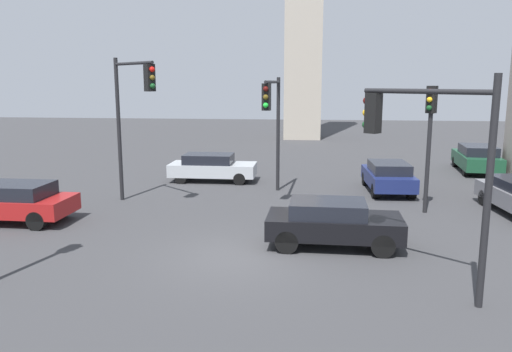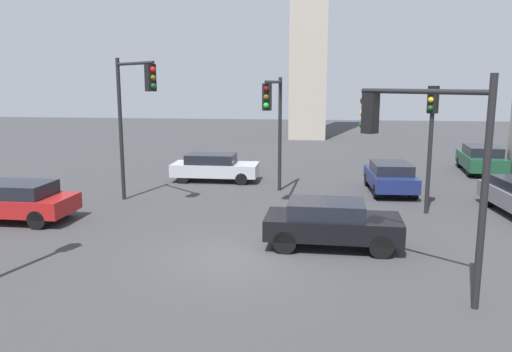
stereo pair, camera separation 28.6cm
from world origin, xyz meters
The scene contains 10 objects.
ground_plane centered at (0.00, 0.00, 0.00)m, with size 107.15×107.15×0.00m, color #38383A.
traffic_light_0 centered at (4.64, -1.77, 3.56)m, with size 2.60×2.15×5.12m.
traffic_light_1 centered at (6.38, 5.68, 3.36)m, with size 0.44×0.49×4.80m.
traffic_light_2 centered at (-5.02, 5.67, 4.15)m, with size 2.28×2.06×5.90m.
traffic_light_4 centered at (0.40, 7.20, 3.73)m, with size 0.44×4.24×5.14m.
car_0 centered at (5.50, 9.30, 0.74)m, with size 2.01×4.15×1.38m.
car_1 centered at (11.15, 15.12, 0.78)m, with size 2.30×4.68×1.50m.
car_2 centered at (-2.94, 10.93, 0.72)m, with size 4.28×1.81×1.38m.
car_3 centered at (2.69, 1.19, 0.76)m, with size 4.08×1.92×1.42m.
car_5 centered at (-8.63, 2.73, 0.75)m, with size 4.51×2.01×1.41m.
Camera 1 is at (1.99, -13.77, 4.95)m, focal length 35.56 mm.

